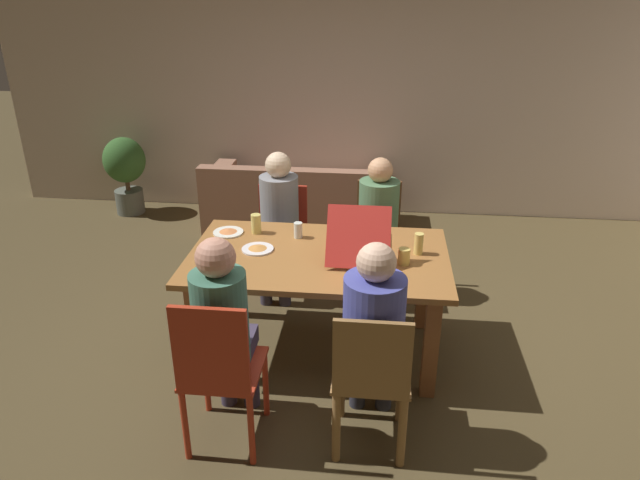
{
  "coord_description": "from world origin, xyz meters",
  "views": [
    {
      "loc": [
        0.39,
        -3.5,
        2.45
      ],
      "look_at": [
        0.0,
        0.1,
        0.83
      ],
      "focal_mm": 32.53,
      "sensor_mm": 36.0,
      "label": 1
    }
  ],
  "objects_px": {
    "person_3": "(224,322)",
    "potted_plant": "(125,168)",
    "drinking_glass_0": "(419,244)",
    "person_1": "(278,213)",
    "pizza_box_0": "(360,241)",
    "person_0": "(378,218)",
    "chair_2": "(371,379)",
    "drinking_glass_3": "(404,256)",
    "chair_3": "(218,368)",
    "plate_1": "(366,279)",
    "plate_0": "(258,248)",
    "chair_1": "(282,233)",
    "person_2": "(374,326)",
    "chair_0": "(378,231)",
    "drinking_glass_2": "(256,224)",
    "plate_2": "(228,232)",
    "drinking_glass_1": "(298,230)",
    "dining_table": "(318,270)",
    "couch": "(299,203)"
  },
  "relations": [
    {
      "from": "plate_0",
      "to": "potted_plant",
      "type": "xyz_separation_m",
      "value": [
        -2.04,
        2.47,
        -0.25
      ]
    },
    {
      "from": "person_0",
      "to": "chair_1",
      "type": "distance_m",
      "value": 0.86
    },
    {
      "from": "plate_1",
      "to": "chair_2",
      "type": "bearing_deg",
      "value": -84.7
    },
    {
      "from": "person_0",
      "to": "dining_table",
      "type": "bearing_deg",
      "value": -114.58
    },
    {
      "from": "chair_3",
      "to": "plate_2",
      "type": "relative_size",
      "value": 4.49
    },
    {
      "from": "pizza_box_0",
      "to": "plate_1",
      "type": "distance_m",
      "value": 0.48
    },
    {
      "from": "chair_1",
      "to": "plate_0",
      "type": "distance_m",
      "value": 1.01
    },
    {
      "from": "chair_3",
      "to": "drinking_glass_1",
      "type": "xyz_separation_m",
      "value": [
        0.25,
        1.29,
        0.27
      ]
    },
    {
      "from": "chair_3",
      "to": "potted_plant",
      "type": "bearing_deg",
      "value": 120.05
    },
    {
      "from": "person_1",
      "to": "chair_3",
      "type": "xyz_separation_m",
      "value": [
        0.0,
        -1.88,
        -0.16
      ]
    },
    {
      "from": "person_2",
      "to": "pizza_box_0",
      "type": "distance_m",
      "value": 0.95
    },
    {
      "from": "person_1",
      "to": "potted_plant",
      "type": "bearing_deg",
      "value": 141.22
    },
    {
      "from": "drinking_glass_2",
      "to": "plate_1",
      "type": "bearing_deg",
      "value": -38.34
    },
    {
      "from": "person_0",
      "to": "chair_2",
      "type": "relative_size",
      "value": 1.29
    },
    {
      "from": "person_3",
      "to": "drinking_glass_0",
      "type": "height_order",
      "value": "person_3"
    },
    {
      "from": "person_1",
      "to": "drinking_glass_2",
      "type": "bearing_deg",
      "value": -96.78
    },
    {
      "from": "person_1",
      "to": "chair_0",
      "type": "bearing_deg",
      "value": 9.74
    },
    {
      "from": "potted_plant",
      "to": "person_1",
      "type": "bearing_deg",
      "value": -38.78
    },
    {
      "from": "plate_0",
      "to": "person_2",
      "type": "bearing_deg",
      "value": -45.79
    },
    {
      "from": "drinking_glass_0",
      "to": "person_2",
      "type": "bearing_deg",
      "value": -107.26
    },
    {
      "from": "plate_1",
      "to": "potted_plant",
      "type": "distance_m",
      "value": 3.99
    },
    {
      "from": "plate_0",
      "to": "plate_1",
      "type": "relative_size",
      "value": 1.07
    },
    {
      "from": "plate_0",
      "to": "dining_table",
      "type": "bearing_deg",
      "value": -3.54
    },
    {
      "from": "person_1",
      "to": "pizza_box_0",
      "type": "xyz_separation_m",
      "value": [
        0.7,
        -0.73,
        0.11
      ]
    },
    {
      "from": "person_0",
      "to": "plate_2",
      "type": "distance_m",
      "value": 1.23
    },
    {
      "from": "drinking_glass_2",
      "to": "drinking_glass_3",
      "type": "bearing_deg",
      "value": -20.8
    },
    {
      "from": "plate_1",
      "to": "potted_plant",
      "type": "xyz_separation_m",
      "value": [
        -2.8,
        2.83,
        -0.25
      ]
    },
    {
      "from": "drinking_glass_1",
      "to": "plate_1",
      "type": "bearing_deg",
      "value": -49.72
    },
    {
      "from": "dining_table",
      "to": "person_2",
      "type": "relative_size",
      "value": 1.39
    },
    {
      "from": "person_3",
      "to": "potted_plant",
      "type": "distance_m",
      "value": 3.94
    },
    {
      "from": "person_1",
      "to": "person_3",
      "type": "bearing_deg",
      "value": -90.0
    },
    {
      "from": "plate_0",
      "to": "potted_plant",
      "type": "distance_m",
      "value": 3.22
    },
    {
      "from": "couch",
      "to": "dining_table",
      "type": "bearing_deg",
      "value": -78.39
    },
    {
      "from": "person_0",
      "to": "chair_3",
      "type": "relative_size",
      "value": 1.2
    },
    {
      "from": "person_0",
      "to": "person_1",
      "type": "bearing_deg",
      "value": 179.51
    },
    {
      "from": "dining_table",
      "to": "plate_0",
      "type": "relative_size",
      "value": 7.98
    },
    {
      "from": "person_3",
      "to": "drinking_glass_3",
      "type": "distance_m",
      "value": 1.27
    },
    {
      "from": "person_1",
      "to": "plate_0",
      "type": "height_order",
      "value": "person_1"
    },
    {
      "from": "plate_1",
      "to": "drinking_glass_3",
      "type": "relative_size",
      "value": 1.87
    },
    {
      "from": "chair_1",
      "to": "drinking_glass_0",
      "type": "xyz_separation_m",
      "value": [
        1.09,
        -0.91,
        0.36
      ]
    },
    {
      "from": "person_2",
      "to": "plate_2",
      "type": "relative_size",
      "value": 5.69
    },
    {
      "from": "chair_0",
      "to": "potted_plant",
      "type": "xyz_separation_m",
      "value": [
        -2.85,
        1.5,
        -0.0
      ]
    },
    {
      "from": "person_2",
      "to": "plate_1",
      "type": "distance_m",
      "value": 0.48
    },
    {
      "from": "person_1",
      "to": "pizza_box_0",
      "type": "bearing_deg",
      "value": -46.27
    },
    {
      "from": "dining_table",
      "to": "drinking_glass_3",
      "type": "distance_m",
      "value": 0.6
    },
    {
      "from": "drinking_glass_0",
      "to": "drinking_glass_1",
      "type": "xyz_separation_m",
      "value": [
        -0.84,
        0.18,
        -0.02
      ]
    },
    {
      "from": "person_3",
      "to": "drinking_glass_3",
      "type": "bearing_deg",
      "value": 38.09
    },
    {
      "from": "plate_2",
      "to": "drinking_glass_3",
      "type": "bearing_deg",
      "value": -16.49
    },
    {
      "from": "chair_3",
      "to": "chair_2",
      "type": "bearing_deg",
      "value": 5.68
    },
    {
      "from": "pizza_box_0",
      "to": "person_0",
      "type": "bearing_deg",
      "value": 80.54
    }
  ]
}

